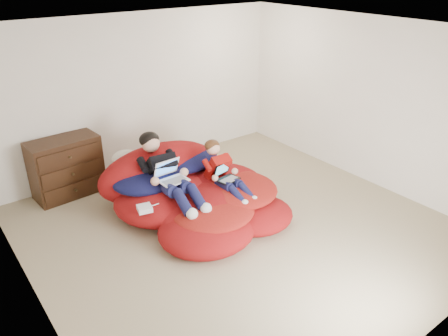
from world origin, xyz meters
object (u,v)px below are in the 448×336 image
older_boy (165,169)px  laptop_black (226,175)px  younger_boy (223,169)px  beanbag_pile (193,194)px  dresser (66,167)px  laptop_white (171,175)px

older_boy → laptop_black: size_ratio=4.25×
older_boy → younger_boy: 0.79m
beanbag_pile → older_boy: (-0.32, 0.16, 0.42)m
dresser → younger_boy: younger_boy is taller
laptop_white → dresser: bearing=120.9°
beanbag_pile → younger_boy: younger_boy is taller
beanbag_pile → younger_boy: 0.55m
older_boy → dresser: bearing=123.5°
laptop_white → beanbag_pile: bearing=-3.4°
laptop_black → laptop_white: bearing=157.4°
younger_boy → dresser: bearing=132.6°
younger_boy → laptop_white: bearing=161.7°
older_boy → younger_boy: (0.69, -0.37, -0.07)m
younger_boy → laptop_black: younger_boy is taller
dresser → beanbag_pile: dresser is taller
dresser → laptop_black: dresser is taller
dresser → laptop_black: (1.59, -1.78, 0.11)m
beanbag_pile → older_boy: bearing=153.7°
older_boy → laptop_black: bearing=-31.8°
dresser → younger_boy: (1.59, -1.72, 0.17)m
older_boy → laptop_white: size_ratio=3.79×
beanbag_pile → laptop_black: bearing=-36.0°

